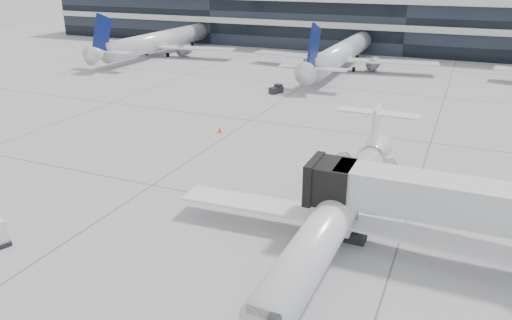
% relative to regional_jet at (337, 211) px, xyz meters
% --- Properties ---
extents(ground, '(220.00, 220.00, 0.00)m').
position_rel_regional_jet_xyz_m(ground, '(-6.06, 2.70, -2.16)').
color(ground, gray).
rests_on(ground, ground).
extents(terminal, '(170.00, 22.00, 10.00)m').
position_rel_regional_jet_xyz_m(terminal, '(-6.06, 84.70, 2.84)').
color(terminal, black).
rests_on(terminal, ground).
extents(bg_jet_left, '(32.00, 40.00, 9.60)m').
position_rel_regional_jet_xyz_m(bg_jet_left, '(-51.06, 57.70, -2.16)').
color(bg_jet_left, silver).
rests_on(bg_jet_left, ground).
extents(bg_jet_center, '(32.00, 40.00, 9.60)m').
position_rel_regional_jet_xyz_m(bg_jet_center, '(-14.06, 57.70, -2.16)').
color(bg_jet_center, silver).
rests_on(bg_jet_center, ground).
extents(regional_jet, '(21.94, 27.30, 6.31)m').
position_rel_regional_jet_xyz_m(regional_jet, '(0.00, 0.00, 0.00)').
color(regional_jet, white).
rests_on(regional_jet, ground).
extents(jet_bridge, '(16.58, 3.68, 5.34)m').
position_rel_regional_jet_xyz_m(jet_bridge, '(7.10, 0.60, 1.74)').
color(jet_bridge, '#B5B7BA').
rests_on(jet_bridge, ground).
extents(traffic_cone, '(0.47, 0.47, 0.61)m').
position_rel_regional_jet_xyz_m(traffic_cone, '(-17.30, 17.22, -1.87)').
color(traffic_cone, '#FF420D').
rests_on(traffic_cone, ground).
extents(far_tug, '(1.81, 2.22, 1.23)m').
position_rel_regional_jet_xyz_m(far_tug, '(-18.09, 36.29, -1.61)').
color(far_tug, black).
rests_on(far_tug, ground).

